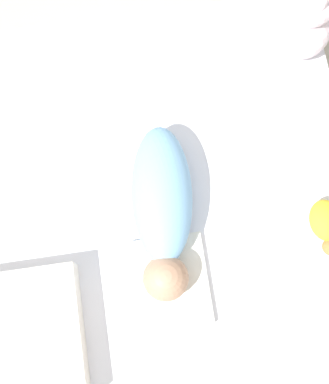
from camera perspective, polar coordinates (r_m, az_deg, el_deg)
name	(u,v)px	position (r m, az deg, el deg)	size (l,w,h in m)	color
ground_plane	(167,201)	(1.67, 0.24, -0.97)	(12.00, 12.00, 0.00)	#B2A893
bed_mattress	(167,197)	(1.61, 0.25, -0.51)	(1.18, 1.10, 0.12)	white
burp_cloth	(172,282)	(1.50, 0.76, -9.58)	(0.25, 0.20, 0.02)	white
swaddled_baby	(163,208)	(1.47, -0.21, -1.70)	(0.49, 0.21, 0.15)	#7FB7E5
pillow	(28,338)	(1.51, -14.35, -14.86)	(0.36, 0.29, 0.09)	white
bunny_plush	(304,21)	(1.66, 14.62, 17.19)	(0.18, 0.18, 0.34)	silver
turtle_plush	(327,224)	(1.56, 16.93, -3.27)	(0.16, 0.09, 0.07)	yellow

